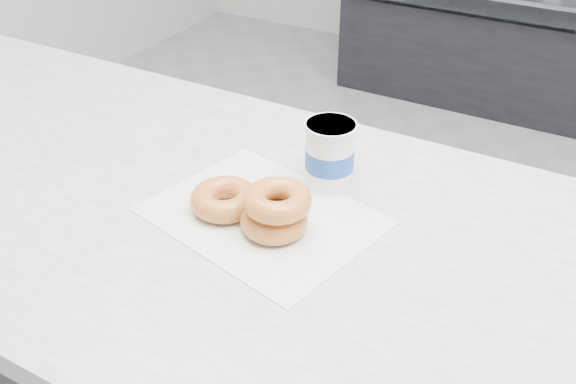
# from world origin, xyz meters

# --- Properties ---
(wax_paper) EXTENTS (0.39, 0.33, 0.00)m
(wax_paper) POSITION_xyz_m (-0.25, -0.58, 0.90)
(wax_paper) COLOR silver
(wax_paper) RESTS_ON counter
(donut_single) EXTENTS (0.12, 0.12, 0.04)m
(donut_single) POSITION_xyz_m (-0.31, -0.60, 0.92)
(donut_single) COLOR #D08839
(donut_single) RESTS_ON wax_paper
(donut_stack) EXTENTS (0.15, 0.15, 0.07)m
(donut_stack) POSITION_xyz_m (-0.21, -0.60, 0.94)
(donut_stack) COLOR #D08839
(donut_stack) RESTS_ON wax_paper
(coffee_cup) EXTENTS (0.10, 0.10, 0.12)m
(coffee_cup) POSITION_xyz_m (-0.20, -0.45, 0.96)
(coffee_cup) COLOR white
(coffee_cup) RESTS_ON counter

